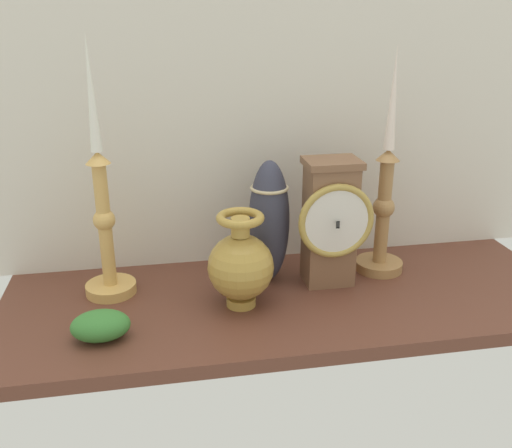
% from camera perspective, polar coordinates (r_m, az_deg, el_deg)
% --- Properties ---
extents(ground_plane, '(1.00, 0.36, 0.02)m').
position_cam_1_polar(ground_plane, '(1.01, 3.52, -7.86)').
color(ground_plane, brown).
extents(back_wall, '(1.20, 0.02, 0.65)m').
position_cam_1_polar(back_wall, '(1.07, 1.54, 13.03)').
color(back_wall, silver).
rests_on(back_wall, ground_plane).
extents(mantel_clock, '(0.13, 0.10, 0.23)m').
position_cam_1_polar(mantel_clock, '(1.01, 7.54, 0.23)').
color(mantel_clock, brown).
rests_on(mantel_clock, ground_plane).
extents(candlestick_tall_left, '(0.09, 0.09, 0.44)m').
position_cam_1_polar(candlestick_tall_left, '(0.99, -15.07, 0.26)').
color(candlestick_tall_left, tan).
rests_on(candlestick_tall_left, ground_plane).
extents(candlestick_tall_center, '(0.09, 0.09, 0.42)m').
position_cam_1_polar(candlestick_tall_center, '(1.07, 12.77, 1.62)').
color(candlestick_tall_center, '#A77A47').
rests_on(candlestick_tall_center, ground_plane).
extents(brass_vase_bulbous, '(0.11, 0.11, 0.17)m').
position_cam_1_polar(brass_vase_bulbous, '(0.94, -1.55, -4.09)').
color(brass_vase_bulbous, '#B38D3D').
rests_on(brass_vase_bulbous, ground_plane).
extents(tall_ceramic_vase, '(0.07, 0.07, 0.23)m').
position_cam_1_polar(tall_ceramic_vase, '(1.02, 1.33, 0.30)').
color(tall_ceramic_vase, '#363748').
rests_on(tall_ceramic_vase, ground_plane).
extents(ivy_sprig, '(0.09, 0.06, 0.05)m').
position_cam_1_polar(ivy_sprig, '(0.90, -15.43, -9.87)').
color(ivy_sprig, '#397C33').
rests_on(ivy_sprig, ground_plane).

